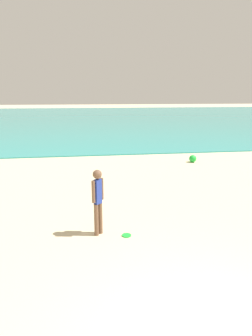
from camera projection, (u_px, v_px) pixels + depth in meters
name	position (u px, v px, depth m)	size (l,w,h in m)	color
water	(91.00, 117.00, 45.56)	(160.00, 60.00, 0.06)	teal
person_standing	(98.00, 198.00, 7.14)	(0.29, 0.28, 1.63)	brown
frisbee	(127.00, 235.00, 7.27)	(0.23, 0.23, 0.03)	green
beach_ball	(193.00, 159.00, 15.10)	(0.37, 0.37, 0.37)	green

